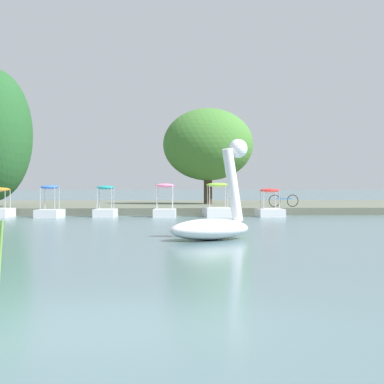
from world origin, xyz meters
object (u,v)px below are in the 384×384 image
at_px(pedal_boat_blue, 50,208).
at_px(swan_boat, 214,219).
at_px(pedal_boat_lime, 218,208).
at_px(pedal_boat_teal, 105,208).
at_px(tree_sapling_by_fence, 208,145).
at_px(pedal_boat_pink, 165,207).
at_px(bicycle_parked, 284,201).
at_px(pedal_boat_red, 270,208).

bearing_deg(pedal_boat_blue, swan_boat, -66.40).
bearing_deg(pedal_boat_lime, pedal_boat_teal, 179.17).
bearing_deg(tree_sapling_by_fence, pedal_boat_pink, -105.94).
height_order(swan_boat, pedal_boat_teal, swan_boat).
bearing_deg(bicycle_parked, pedal_boat_teal, -161.23).
relative_size(swan_boat, tree_sapling_by_fence, 0.44).
relative_size(pedal_boat_red, pedal_boat_lime, 0.97).
height_order(pedal_boat_teal, tree_sapling_by_fence, tree_sapling_by_fence).
height_order(pedal_boat_pink, bicycle_parked, pedal_boat_pink).
xyz_separation_m(pedal_boat_red, pedal_boat_teal, (-8.13, 0.22, 0.02)).
xyz_separation_m(swan_boat, pedal_boat_lime, (1.58, 15.59, -0.15)).
relative_size(pedal_boat_lime, tree_sapling_by_fence, 0.37).
relative_size(pedal_boat_red, tree_sapling_by_fence, 0.36).
xyz_separation_m(pedal_boat_lime, bicycle_parked, (3.93, 3.30, 0.28)).
relative_size(swan_boat, pedal_boat_teal, 1.46).
height_order(pedal_boat_red, pedal_boat_lime, pedal_boat_lime).
xyz_separation_m(pedal_boat_pink, pedal_boat_blue, (-5.57, -0.19, -0.03)).
bearing_deg(tree_sapling_by_fence, pedal_boat_lime, -92.04).
height_order(pedal_boat_teal, bicycle_parked, pedal_boat_teal).
relative_size(pedal_boat_teal, tree_sapling_by_fence, 0.30).
bearing_deg(swan_boat, pedal_boat_pink, 93.89).
height_order(pedal_boat_lime, bicycle_parked, pedal_boat_lime).
distance_m(pedal_boat_pink, pedal_boat_blue, 5.57).
xyz_separation_m(swan_boat, pedal_boat_blue, (-6.61, 15.13, -0.14)).
bearing_deg(pedal_boat_red, bicycle_parked, 68.69).
bearing_deg(bicycle_parked, pedal_boat_red, -111.31).
bearing_deg(tree_sapling_by_fence, pedal_boat_red, -77.82).
relative_size(swan_boat, pedal_boat_blue, 1.49).
xyz_separation_m(pedal_boat_lime, pedal_boat_blue, (-8.19, -0.47, 0.01)).
bearing_deg(bicycle_parked, pedal_boat_pink, -151.38).
distance_m(pedal_boat_lime, pedal_boat_teal, 5.54).
xyz_separation_m(pedal_boat_red, pedal_boat_blue, (-10.78, -0.32, 0.02)).
xyz_separation_m(swan_boat, bicycle_parked, (5.51, 18.89, 0.14)).
relative_size(pedal_boat_red, bicycle_parked, 1.38).
bearing_deg(pedal_boat_blue, pedal_boat_pink, 1.96).
height_order(swan_boat, tree_sapling_by_fence, tree_sapling_by_fence).
relative_size(swan_boat, pedal_boat_lime, 1.20).
bearing_deg(pedal_boat_pink, bicycle_parked, 28.62).
distance_m(tree_sapling_by_fence, bicycle_parked, 8.47).
height_order(swan_boat, pedal_boat_pink, swan_boat).
height_order(swan_boat, pedal_boat_lime, swan_boat).
relative_size(pedal_boat_lime, pedal_boat_pink, 1.30).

